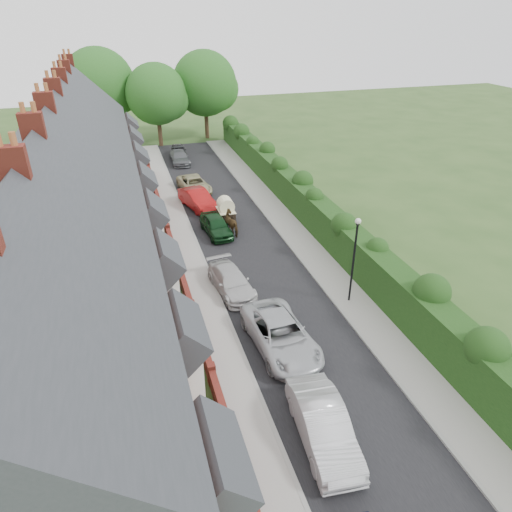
{
  "coord_description": "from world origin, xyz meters",
  "views": [
    {
      "loc": [
        -7.83,
        -14.93,
        14.76
      ],
      "look_at": [
        -1.24,
        6.83,
        2.2
      ],
      "focal_mm": 32.0,
      "sensor_mm": 36.0,
      "label": 1
    }
  ],
  "objects_px": {
    "car_silver_a": "(323,426)",
    "car_red": "(198,199)",
    "car_silver_b": "(281,335)",
    "car_white": "(231,281)",
    "car_beige": "(194,184)",
    "horse": "(233,223)",
    "lamppost": "(355,250)",
    "car_grey": "(180,157)",
    "horse_cart": "(226,208)",
    "car_green": "(216,225)",
    "car_black": "(179,151)"
  },
  "relations": [
    {
      "from": "car_silver_a",
      "to": "car_red",
      "type": "xyz_separation_m",
      "value": [
        -0.36,
        24.13,
        -0.03
      ]
    },
    {
      "from": "car_silver_b",
      "to": "car_white",
      "type": "xyz_separation_m",
      "value": [
        -1.06,
        5.6,
        -0.12
      ]
    },
    {
      "from": "car_beige",
      "to": "horse",
      "type": "bearing_deg",
      "value": -91.26
    },
    {
      "from": "car_silver_b",
      "to": "car_beige",
      "type": "relative_size",
      "value": 1.18
    },
    {
      "from": "car_white",
      "to": "car_red",
      "type": "bearing_deg",
      "value": 81.34
    },
    {
      "from": "car_white",
      "to": "car_red",
      "type": "relative_size",
      "value": 0.97
    },
    {
      "from": "lamppost",
      "to": "horse",
      "type": "xyz_separation_m",
      "value": [
        -4.11,
        10.42,
        -2.46
      ]
    },
    {
      "from": "car_grey",
      "to": "horse_cart",
      "type": "height_order",
      "value": "horse_cart"
    },
    {
      "from": "car_grey",
      "to": "lamppost",
      "type": "bearing_deg",
      "value": -79.17
    },
    {
      "from": "lamppost",
      "to": "car_silver_b",
      "type": "height_order",
      "value": "lamppost"
    },
    {
      "from": "car_green",
      "to": "car_grey",
      "type": "height_order",
      "value": "car_green"
    },
    {
      "from": "car_grey",
      "to": "horse",
      "type": "xyz_separation_m",
      "value": [
        1.19,
        -18.07,
        0.19
      ]
    },
    {
      "from": "car_white",
      "to": "car_black",
      "type": "bearing_deg",
      "value": 80.93
    },
    {
      "from": "lamppost",
      "to": "horse_cart",
      "type": "relative_size",
      "value": 1.85
    },
    {
      "from": "car_green",
      "to": "car_black",
      "type": "xyz_separation_m",
      "value": [
        0.29,
        20.3,
        -0.05
      ]
    },
    {
      "from": "car_silver_b",
      "to": "car_grey",
      "type": "xyz_separation_m",
      "value": [
        -0.27,
        31.1,
        -0.13
      ]
    },
    {
      "from": "car_red",
      "to": "car_beige",
      "type": "height_order",
      "value": "car_red"
    },
    {
      "from": "car_red",
      "to": "horse",
      "type": "relative_size",
      "value": 2.38
    },
    {
      "from": "car_silver_a",
      "to": "horse",
      "type": "height_order",
      "value": "horse"
    },
    {
      "from": "car_green",
      "to": "car_beige",
      "type": "relative_size",
      "value": 0.87
    },
    {
      "from": "car_silver_b",
      "to": "horse",
      "type": "relative_size",
      "value": 2.82
    },
    {
      "from": "car_white",
      "to": "car_black",
      "type": "height_order",
      "value": "car_white"
    },
    {
      "from": "car_red",
      "to": "horse",
      "type": "xyz_separation_m",
      "value": [
        1.57,
        -5.51,
        0.06
      ]
    },
    {
      "from": "car_green",
      "to": "car_beige",
      "type": "bearing_deg",
      "value": 84.66
    },
    {
      "from": "car_black",
      "to": "horse_cart",
      "type": "bearing_deg",
      "value": -84.35
    },
    {
      "from": "horse_cart",
      "to": "car_black",
      "type": "bearing_deg",
      "value": 92.76
    },
    {
      "from": "car_silver_a",
      "to": "car_black",
      "type": "bearing_deg",
      "value": 94.16
    },
    {
      "from": "car_green",
      "to": "horse_cart",
      "type": "relative_size",
      "value": 1.47
    },
    {
      "from": "car_red",
      "to": "horse_cart",
      "type": "bearing_deg",
      "value": -79.94
    },
    {
      "from": "car_white",
      "to": "car_green",
      "type": "xyz_separation_m",
      "value": [
        0.8,
        7.7,
        0.04
      ]
    },
    {
      "from": "lamppost",
      "to": "car_green",
      "type": "bearing_deg",
      "value": 116.31
    },
    {
      "from": "car_beige",
      "to": "car_grey",
      "type": "xyz_separation_m",
      "value": [
        -0.03,
        8.7,
        -0.02
      ]
    },
    {
      "from": "car_white",
      "to": "lamppost",
      "type": "bearing_deg",
      "value": -33.07
    },
    {
      "from": "car_silver_a",
      "to": "car_white",
      "type": "relative_size",
      "value": 1.07
    },
    {
      "from": "lamppost",
      "to": "car_green",
      "type": "distance_m",
      "value": 12.22
    },
    {
      "from": "horse",
      "to": "car_silver_b",
      "type": "bearing_deg",
      "value": 69.57
    },
    {
      "from": "car_red",
      "to": "car_grey",
      "type": "distance_m",
      "value": 12.57
    },
    {
      "from": "car_white",
      "to": "car_grey",
      "type": "relative_size",
      "value": 1.02
    },
    {
      "from": "car_silver_b",
      "to": "horse",
      "type": "xyz_separation_m",
      "value": [
        0.91,
        13.02,
        0.06
      ]
    },
    {
      "from": "car_red",
      "to": "horse",
      "type": "bearing_deg",
      "value": -88.94
    },
    {
      "from": "car_red",
      "to": "car_beige",
      "type": "distance_m",
      "value": 3.89
    },
    {
      "from": "car_green",
      "to": "car_grey",
      "type": "bearing_deg",
      "value": 84.8
    },
    {
      "from": "horse",
      "to": "car_white",
      "type": "bearing_deg",
      "value": 58.66
    },
    {
      "from": "car_silver_a",
      "to": "car_grey",
      "type": "height_order",
      "value": "car_silver_a"
    },
    {
      "from": "car_silver_a",
      "to": "car_beige",
      "type": "distance_m",
      "value": 28.0
    },
    {
      "from": "car_beige",
      "to": "car_silver_b",
      "type": "bearing_deg",
      "value": -97.7
    },
    {
      "from": "car_silver_a",
      "to": "horse",
      "type": "relative_size",
      "value": 2.46
    },
    {
      "from": "lamppost",
      "to": "car_silver_a",
      "type": "xyz_separation_m",
      "value": [
        -5.32,
        -8.2,
        -2.5
      ]
    },
    {
      "from": "car_red",
      "to": "car_black",
      "type": "bearing_deg",
      "value": 72.61
    },
    {
      "from": "car_silver_b",
      "to": "car_black",
      "type": "relative_size",
      "value": 1.47
    }
  ]
}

